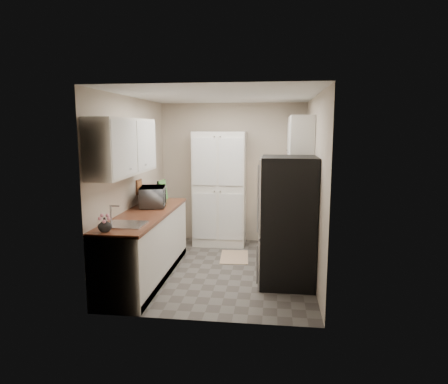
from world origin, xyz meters
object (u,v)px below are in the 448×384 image
Objects in this scene: microwave at (153,197)px; toaster_oven at (292,189)px; pantry_cabinet at (220,189)px; wine_bottle at (158,192)px; refrigerator at (288,221)px; electric_range at (288,233)px.

microwave is 2.44m from toaster_oven.
pantry_cabinet is 6.88× the size of wine_bottle.
refrigerator is 1.71m from toaster_oven.
pantry_cabinet is 1.26m from toaster_oven.
microwave is at bearing 167.84° from refrigerator.
electric_range is 2.15× the size of microwave.
electric_range is 0.66× the size of refrigerator.
pantry_cabinet is 1.24m from wine_bottle.
toaster_oven is at bearing -71.02° from microwave.
electric_range is 2.11m from wine_bottle.
microwave is 1.81× the size of wine_bottle.
refrigerator is (1.14, -1.73, -0.15)m from pantry_cabinet.
microwave reaches higher than toaster_oven.
wine_bottle is at bearing -6.40° from microwave.
toaster_oven is (2.12, 0.87, -0.05)m from wine_bottle.
electric_range is 1.05m from toaster_oven.
electric_range is 3.41× the size of toaster_oven.
refrigerator is at bearing -22.71° from wine_bottle.
toaster_oven is at bearing -1.06° from pantry_cabinet.
refrigerator is 3.24× the size of microwave.
pantry_cabinet is 1.58m from electric_range.
refrigerator reaches higher than microwave.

